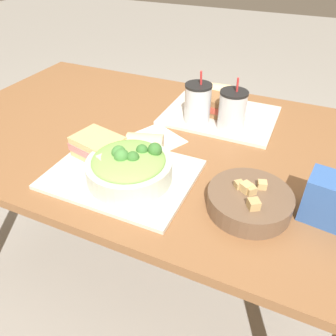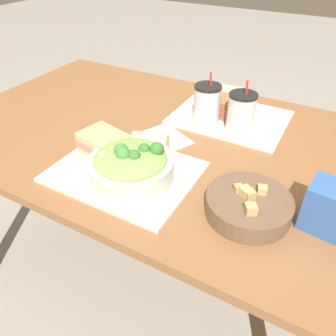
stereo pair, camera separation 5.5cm
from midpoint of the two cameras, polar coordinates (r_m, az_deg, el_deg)
ground_plane at (r=1.65m, az=-0.81°, el=-16.52°), size 12.00×12.00×0.00m
dining_table at (r=1.19m, az=-1.07°, el=2.67°), size 1.48×0.93×0.74m
tray_near at (r=0.94m, az=-5.86°, el=-0.74°), size 0.40×0.31×0.01m
tray_far at (r=1.24m, az=12.00°, el=8.55°), size 0.40×0.31×0.01m
salad_bowl at (r=0.89m, az=-4.70°, el=0.64°), size 0.23×0.23×0.10m
soup_bowl at (r=0.83m, az=15.68°, el=-6.24°), size 0.21×0.21×0.07m
sandwich_near at (r=1.01m, az=-9.57°, el=4.20°), size 0.17×0.14×0.06m
baguette_near at (r=0.99m, az=-1.45°, el=4.34°), size 0.12×0.09×0.06m
sandwich_far at (r=1.23m, az=12.14°, el=10.14°), size 0.16×0.12×0.06m
baguette_far at (r=1.34m, az=12.09°, el=12.48°), size 0.10×0.07×0.06m
drink_cup_dark at (r=1.16m, az=8.14°, el=10.68°), size 0.09×0.09×0.19m
drink_cup_red at (r=1.13m, az=13.95°, el=9.10°), size 0.09×0.09×0.18m
chip_bag at (r=0.84m, az=28.64°, el=-6.53°), size 0.13×0.10×0.12m
napkin_folded at (r=1.10m, az=1.15°, el=5.29°), size 0.20×0.17×0.00m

